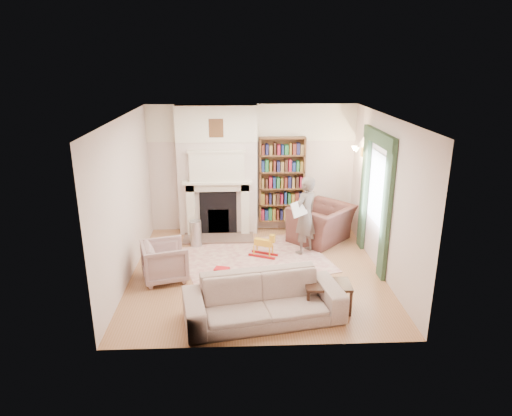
{
  "coord_description": "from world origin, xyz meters",
  "views": [
    {
      "loc": [
        -0.34,
        -7.54,
        3.73
      ],
      "look_at": [
        0.0,
        0.25,
        1.15
      ],
      "focal_mm": 32.0,
      "sensor_mm": 36.0,
      "label": 1
    }
  ],
  "objects_px": {
    "bookcase": "(282,180)",
    "armchair_left": "(165,261)",
    "man_reading": "(305,216)",
    "coffee_table": "(327,296)",
    "armchair_reading": "(321,224)",
    "paraffin_heater": "(196,233)",
    "rocking_horse": "(263,245)",
    "sofa": "(264,299)"
  },
  "relations": [
    {
      "from": "man_reading",
      "to": "paraffin_heater",
      "type": "height_order",
      "value": "man_reading"
    },
    {
      "from": "armchair_left",
      "to": "rocking_horse",
      "type": "xyz_separation_m",
      "value": [
        1.78,
        0.89,
        -0.1
      ]
    },
    {
      "from": "armchair_reading",
      "to": "rocking_horse",
      "type": "bearing_deg",
      "value": -14.68
    },
    {
      "from": "armchair_reading",
      "to": "rocking_horse",
      "type": "distance_m",
      "value": 1.49
    },
    {
      "from": "coffee_table",
      "to": "rocking_horse",
      "type": "distance_m",
      "value": 2.21
    },
    {
      "from": "armchair_reading",
      "to": "armchair_left",
      "type": "bearing_deg",
      "value": -17.16
    },
    {
      "from": "man_reading",
      "to": "paraffin_heater",
      "type": "bearing_deg",
      "value": -55.91
    },
    {
      "from": "bookcase",
      "to": "man_reading",
      "type": "distance_m",
      "value": 1.38
    },
    {
      "from": "paraffin_heater",
      "to": "rocking_horse",
      "type": "bearing_deg",
      "value": -23.55
    },
    {
      "from": "armchair_left",
      "to": "man_reading",
      "type": "xyz_separation_m",
      "value": [
        2.6,
        1.05,
        0.44
      ]
    },
    {
      "from": "coffee_table",
      "to": "bookcase",
      "type": "bearing_deg",
      "value": 98.48
    },
    {
      "from": "rocking_horse",
      "to": "coffee_table",
      "type": "bearing_deg",
      "value": -42.46
    },
    {
      "from": "sofa",
      "to": "man_reading",
      "type": "distance_m",
      "value": 2.66
    },
    {
      "from": "sofa",
      "to": "paraffin_heater",
      "type": "xyz_separation_m",
      "value": [
        -1.23,
        2.87,
        -0.06
      ]
    },
    {
      "from": "bookcase",
      "to": "paraffin_heater",
      "type": "relative_size",
      "value": 3.36
    },
    {
      "from": "man_reading",
      "to": "bookcase",
      "type": "bearing_deg",
      "value": -119.96
    },
    {
      "from": "bookcase",
      "to": "rocking_horse",
      "type": "height_order",
      "value": "bookcase"
    },
    {
      "from": "armchair_left",
      "to": "paraffin_heater",
      "type": "xyz_separation_m",
      "value": [
        0.41,
        1.48,
        -0.07
      ]
    },
    {
      "from": "armchair_left",
      "to": "rocking_horse",
      "type": "height_order",
      "value": "armchair_left"
    },
    {
      "from": "man_reading",
      "to": "paraffin_heater",
      "type": "xyz_separation_m",
      "value": [
        -2.19,
        0.43,
        -0.51
      ]
    },
    {
      "from": "sofa",
      "to": "man_reading",
      "type": "height_order",
      "value": "man_reading"
    },
    {
      "from": "coffee_table",
      "to": "rocking_horse",
      "type": "xyz_separation_m",
      "value": [
        -0.87,
        2.03,
        0.02
      ]
    },
    {
      "from": "armchair_reading",
      "to": "armchair_left",
      "type": "xyz_separation_m",
      "value": [
        -3.05,
        -1.65,
        -0.04
      ]
    },
    {
      "from": "armchair_reading",
      "to": "sofa",
      "type": "height_order",
      "value": "armchair_reading"
    },
    {
      "from": "bookcase",
      "to": "armchair_left",
      "type": "relative_size",
      "value": 2.45
    },
    {
      "from": "paraffin_heater",
      "to": "bookcase",
      "type": "bearing_deg",
      "value": 24.59
    },
    {
      "from": "armchair_reading",
      "to": "man_reading",
      "type": "bearing_deg",
      "value": 7.62
    },
    {
      "from": "man_reading",
      "to": "armchair_left",
      "type": "bearing_deg",
      "value": -22.82
    },
    {
      "from": "bookcase",
      "to": "sofa",
      "type": "xyz_separation_m",
      "value": [
        -0.62,
        -3.72,
        -0.84
      ]
    },
    {
      "from": "bookcase",
      "to": "sofa",
      "type": "distance_m",
      "value": 3.86
    },
    {
      "from": "armchair_left",
      "to": "coffee_table",
      "type": "height_order",
      "value": "armchair_left"
    },
    {
      "from": "armchair_reading",
      "to": "armchair_left",
      "type": "height_order",
      "value": "armchair_reading"
    },
    {
      "from": "bookcase",
      "to": "rocking_horse",
      "type": "xyz_separation_m",
      "value": [
        -0.49,
        -1.44,
        -0.93
      ]
    },
    {
      "from": "armchair_reading",
      "to": "man_reading",
      "type": "xyz_separation_m",
      "value": [
        -0.45,
        -0.6,
        0.4
      ]
    },
    {
      "from": "armchair_reading",
      "to": "armchair_left",
      "type": "relative_size",
      "value": 1.58
    },
    {
      "from": "sofa",
      "to": "paraffin_heater",
      "type": "bearing_deg",
      "value": 102.87
    },
    {
      "from": "armchair_left",
      "to": "rocking_horse",
      "type": "relative_size",
      "value": 1.38
    },
    {
      "from": "armchair_reading",
      "to": "sofa",
      "type": "xyz_separation_m",
      "value": [
        -1.41,
        -3.04,
        -0.05
      ]
    },
    {
      "from": "armchair_left",
      "to": "man_reading",
      "type": "height_order",
      "value": "man_reading"
    },
    {
      "from": "armchair_left",
      "to": "bookcase",
      "type": "bearing_deg",
      "value": -60.54
    },
    {
      "from": "bookcase",
      "to": "rocking_horse",
      "type": "relative_size",
      "value": 3.37
    },
    {
      "from": "armchair_left",
      "to": "man_reading",
      "type": "relative_size",
      "value": 0.48
    }
  ]
}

